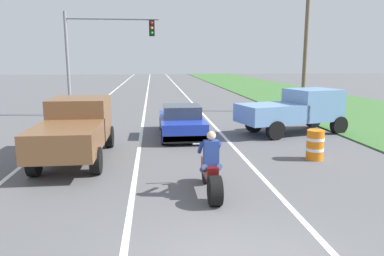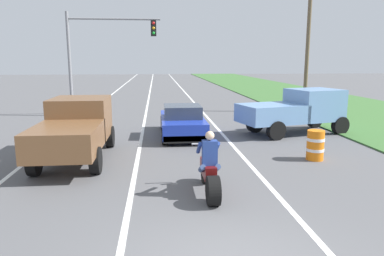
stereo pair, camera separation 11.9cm
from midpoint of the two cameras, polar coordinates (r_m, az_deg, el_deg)
The scene contains 11 objects.
lane_stripe_left_solid at distance 25.40m, azimuth -15.15°, elevation 2.89°, with size 0.14×120.00×0.01m, color white.
lane_stripe_right_solid at distance 25.22m, azimuth 1.22°, elevation 3.21°, with size 0.14×120.00×0.01m, color white.
lane_stripe_centre_dashed at distance 25.05m, azimuth -6.99°, elevation 3.08°, with size 0.14×120.00×0.01m, color white.
grass_verge_right at distance 28.26m, azimuth 22.09°, elevation 3.29°, with size 10.00×120.00×0.06m, color #3D6B33.
motorcycle_with_rider at distance 8.88m, azimuth 3.15°, elevation -7.00°, with size 0.70×2.21×1.62m.
sports_car_blue at distance 15.78m, azimuth -1.33°, elevation 0.99°, with size 1.84×4.30×1.37m.
pickup_truck_left_lane_brown at distance 12.51m, azimuth -17.58°, elevation 0.14°, with size 2.02×4.80×1.98m.
pickup_truck_right_shoulder_light_blue at distance 16.96m, azimuth 16.36°, elevation 2.87°, with size 5.14×3.14×1.98m.
traffic_light_mast_near at distance 22.21m, azimuth -14.32°, elevation 12.33°, with size 5.39×0.34×6.00m.
utility_pole_roadside at distance 24.18m, azimuth 17.87°, elevation 11.96°, with size 0.24×0.24×8.07m, color brown.
construction_barrel_nearest at distance 12.73m, azimuth 19.10°, elevation -2.55°, with size 0.58×0.58×1.00m.
Camera 2 is at (-1.12, -4.83, 3.29)m, focal length 33.88 mm.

